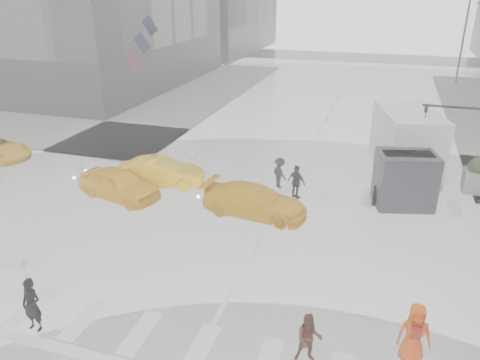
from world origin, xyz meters
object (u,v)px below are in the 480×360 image
(pedestrian_brown, at_px, (309,338))
(pedestrian_orange, at_px, (414,334))
(box_truck, at_px, (406,149))
(taxi_front, at_px, (119,184))
(taxi_mid, at_px, (160,173))

(pedestrian_brown, distance_m, pedestrian_orange, 2.90)
(pedestrian_orange, height_order, box_truck, box_truck)
(pedestrian_orange, height_order, taxi_front, pedestrian_orange)
(pedestrian_brown, relative_size, taxi_mid, 0.34)
(taxi_front, bearing_deg, pedestrian_brown, -111.56)
(pedestrian_orange, xyz_separation_m, taxi_front, (-13.50, 7.05, -0.20))
(pedestrian_brown, bearing_deg, taxi_front, 130.27)
(taxi_mid, distance_m, box_truck, 12.68)
(pedestrian_orange, bearing_deg, taxi_mid, 136.01)
(pedestrian_brown, bearing_deg, box_truck, 66.33)
(pedestrian_brown, height_order, taxi_mid, pedestrian_brown)
(box_truck, bearing_deg, taxi_mid, -176.29)
(pedestrian_brown, relative_size, pedestrian_orange, 0.82)
(taxi_front, relative_size, box_truck, 0.61)
(box_truck, bearing_deg, taxi_front, -170.34)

